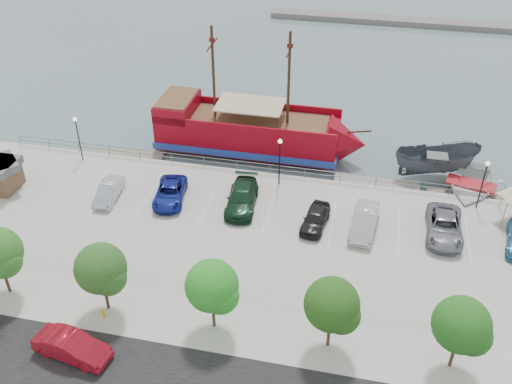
# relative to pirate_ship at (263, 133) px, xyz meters

# --- Properties ---
(ground) EXTENTS (160.00, 160.00, 0.00)m
(ground) POSITION_rel_pirate_ship_xyz_m (2.71, -12.90, -2.10)
(ground) COLOR slate
(sidewalk) EXTENTS (100.00, 4.00, 0.05)m
(sidewalk) POSITION_rel_pirate_ship_xyz_m (2.71, -22.90, -1.08)
(sidewalk) COLOR beige
(sidewalk) RESTS_ON land_slab
(seawall_railing) EXTENTS (50.00, 0.06, 1.00)m
(seawall_railing) POSITION_rel_pirate_ship_xyz_m (2.71, -5.10, -0.57)
(seawall_railing) COLOR #5F6061
(seawall_railing) RESTS_ON land_slab
(far_shore) EXTENTS (40.00, 3.00, 0.80)m
(far_shore) POSITION_rel_pirate_ship_xyz_m (12.71, 42.10, -1.70)
(far_shore) COLOR slate
(far_shore) RESTS_ON ground
(pirate_ship) EXTENTS (19.88, 5.58, 12.52)m
(pirate_ship) POSITION_rel_pirate_ship_xyz_m (0.00, 0.00, 0.00)
(pirate_ship) COLOR maroon
(pirate_ship) RESTS_ON ground
(patrol_boat) EXTENTS (8.03, 4.80, 2.92)m
(patrol_boat) POSITION_rel_pirate_ship_xyz_m (15.75, -0.91, -0.64)
(patrol_boat) COLOR #454B53
(patrol_boat) RESTS_ON ground
(speedboat) EXTENTS (6.68, 8.19, 1.49)m
(speedboat) POSITION_rel_pirate_ship_xyz_m (18.60, -3.15, -1.35)
(speedboat) COLOR silver
(speedboat) RESTS_ON ground
(dock_west) EXTENTS (7.12, 3.18, 0.39)m
(dock_west) POSITION_rel_pirate_ship_xyz_m (-12.32, -3.70, -1.90)
(dock_west) COLOR gray
(dock_west) RESTS_ON ground
(dock_mid) EXTENTS (7.33, 2.13, 0.42)m
(dock_mid) POSITION_rel_pirate_ship_xyz_m (10.81, -3.70, -1.89)
(dock_mid) COLOR gray
(dock_mid) RESTS_ON ground
(dock_east) EXTENTS (6.37, 2.59, 0.35)m
(dock_east) POSITION_rel_pirate_ship_xyz_m (18.22, -3.70, -1.92)
(dock_east) COLOR slate
(dock_east) RESTS_ON ground
(street_sedan) EXTENTS (4.83, 2.34, 1.53)m
(street_sedan) POSITION_rel_pirate_ship_xyz_m (-5.67, -26.83, -0.33)
(street_sedan) COLOR maroon
(street_sedan) RESTS_ON street
(fire_hydrant) EXTENTS (0.24, 0.24, 0.68)m
(fire_hydrant) POSITION_rel_pirate_ship_xyz_m (-5.19, -23.70, -0.72)
(fire_hydrant) COLOR yellow
(fire_hydrant) RESTS_ON sidewalk
(lamp_post_left) EXTENTS (0.36, 0.36, 4.28)m
(lamp_post_left) POSITION_rel_pirate_ship_xyz_m (-15.29, -6.40, 1.84)
(lamp_post_left) COLOR black
(lamp_post_left) RESTS_ON land_slab
(lamp_post_mid) EXTENTS (0.36, 0.36, 4.28)m
(lamp_post_mid) POSITION_rel_pirate_ship_xyz_m (2.71, -6.40, 1.84)
(lamp_post_mid) COLOR black
(lamp_post_mid) RESTS_ON land_slab
(lamp_post_right) EXTENTS (0.36, 0.36, 4.28)m
(lamp_post_right) POSITION_rel_pirate_ship_xyz_m (18.71, -6.40, 1.84)
(lamp_post_right) COLOR black
(lamp_post_right) RESTS_ON land_slab
(tree_c) EXTENTS (3.30, 3.20, 5.00)m
(tree_c) POSITION_rel_pirate_ship_xyz_m (-5.14, -22.98, 2.20)
(tree_c) COLOR #473321
(tree_c) RESTS_ON sidewalk
(tree_d) EXTENTS (3.30, 3.20, 5.00)m
(tree_d) POSITION_rel_pirate_ship_xyz_m (1.86, -22.98, 2.20)
(tree_d) COLOR #473321
(tree_d) RESTS_ON sidewalk
(tree_e) EXTENTS (3.30, 3.20, 5.00)m
(tree_e) POSITION_rel_pirate_ship_xyz_m (8.86, -22.98, 2.20)
(tree_e) COLOR #473321
(tree_e) RESTS_ON sidewalk
(tree_f) EXTENTS (3.30, 3.20, 5.00)m
(tree_f) POSITION_rel_pirate_ship_xyz_m (15.86, -22.98, 2.20)
(tree_f) COLOR #473321
(tree_f) RESTS_ON sidewalk
(parked_car_b) EXTENTS (1.76, 4.21, 1.35)m
(parked_car_b) POSITION_rel_pirate_ship_xyz_m (-10.37, -11.46, -0.42)
(parked_car_b) COLOR #B3B8C6
(parked_car_b) RESTS_ON land_slab
(parked_car_c) EXTENTS (3.06, 5.23, 1.37)m
(parked_car_c) POSITION_rel_pirate_ship_xyz_m (-5.45, -10.65, -0.41)
(parked_car_c) COLOR navy
(parked_car_c) RESTS_ON land_slab
(parked_car_d) EXTENTS (2.70, 5.67, 1.60)m
(parked_car_d) POSITION_rel_pirate_ship_xyz_m (0.42, -10.21, -0.30)
(parked_car_d) COLOR #12321D
(parked_car_d) RESTS_ON land_slab
(parked_car_e) EXTENTS (2.17, 4.32, 1.41)m
(parked_car_e) POSITION_rel_pirate_ship_xyz_m (6.45, -11.53, -0.39)
(parked_car_e) COLOR black
(parked_car_e) RESTS_ON land_slab
(parked_car_f) EXTENTS (2.16, 5.07, 1.63)m
(parked_car_f) POSITION_rel_pirate_ship_xyz_m (10.10, -11.24, -0.28)
(parked_car_f) COLOR beige
(parked_car_f) RESTS_ON land_slab
(parked_car_g) EXTENTS (2.69, 5.61, 1.54)m
(parked_car_g) POSITION_rel_pirate_ship_xyz_m (15.92, -10.57, -0.33)
(parked_car_g) COLOR slate
(parked_car_g) RESTS_ON land_slab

